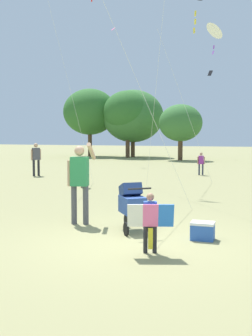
{
  "coord_description": "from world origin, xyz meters",
  "views": [
    {
      "loc": [
        2.31,
        -7.46,
        2.06
      ],
      "look_at": [
        -0.61,
        1.27,
        1.3
      ],
      "focal_mm": 44.86,
      "sensor_mm": 36.0,
      "label": 1
    }
  ],
  "objects_px": {
    "person_red_shirt": "(36,157)",
    "cooler_box": "(203,231)",
    "person_sitting_far": "(83,170)",
    "person_couple_left": "(201,162)",
    "child_with_butterfly_kite": "(150,218)",
    "kite_blue_high": "(214,32)",
    "person_adult_flyer": "(80,177)",
    "stroller": "(132,202)"
  },
  "relations": [
    {
      "from": "person_red_shirt",
      "to": "cooler_box",
      "type": "distance_m",
      "value": 13.6
    },
    {
      "from": "person_red_shirt",
      "to": "cooler_box",
      "type": "bearing_deg",
      "value": -46.02
    },
    {
      "from": "person_couple_left",
      "to": "person_sitting_far",
      "type": "bearing_deg",
      "value": -119.71
    },
    {
      "from": "cooler_box",
      "to": "person_red_shirt",
      "type": "bearing_deg",
      "value": 133.98
    },
    {
      "from": "stroller",
      "to": "cooler_box",
      "type": "height_order",
      "value": "stroller"
    },
    {
      "from": "person_red_shirt",
      "to": "person_adult_flyer",
      "type": "bearing_deg",
      "value": -54.52
    },
    {
      "from": "person_adult_flyer",
      "to": "person_couple_left",
      "type": "height_order",
      "value": "person_adult_flyer"
    },
    {
      "from": "child_with_butterfly_kite",
      "to": "kite_blue_high",
      "type": "relative_size",
      "value": 0.16
    },
    {
      "from": "child_with_butterfly_kite",
      "to": "person_red_shirt",
      "type": "xyz_separation_m",
      "value": [
        -8.71,
        11.0,
        0.31
      ]
    },
    {
      "from": "person_couple_left",
      "to": "cooler_box",
      "type": "bearing_deg",
      "value": -81.49
    },
    {
      "from": "person_adult_flyer",
      "to": "person_sitting_far",
      "type": "bearing_deg",
      "value": 113.6
    },
    {
      "from": "stroller",
      "to": "person_red_shirt",
      "type": "relative_size",
      "value": 0.66
    },
    {
      "from": "person_adult_flyer",
      "to": "person_red_shirt",
      "type": "distance_m",
      "value": 11.32
    },
    {
      "from": "person_adult_flyer",
      "to": "cooler_box",
      "type": "xyz_separation_m",
      "value": [
        2.86,
        -0.55,
        -0.9
      ]
    },
    {
      "from": "stroller",
      "to": "kite_blue_high",
      "type": "xyz_separation_m",
      "value": [
        0.54,
        9.3,
        5.57
      ]
    },
    {
      "from": "person_sitting_far",
      "to": "person_adult_flyer",
      "type": "bearing_deg",
      "value": -66.4
    },
    {
      "from": "kite_blue_high",
      "to": "person_sitting_far",
      "type": "distance_m",
      "value": 7.74
    },
    {
      "from": "person_sitting_far",
      "to": "person_couple_left",
      "type": "distance_m",
      "value": 7.15
    },
    {
      "from": "child_with_butterfly_kite",
      "to": "person_couple_left",
      "type": "relative_size",
      "value": 0.93
    },
    {
      "from": "cooler_box",
      "to": "person_sitting_far",
      "type": "bearing_deg",
      "value": 130.08
    },
    {
      "from": "person_sitting_far",
      "to": "person_red_shirt",
      "type": "bearing_deg",
      "value": 140.35
    },
    {
      "from": "child_with_butterfly_kite",
      "to": "stroller",
      "type": "relative_size",
      "value": 0.99
    },
    {
      "from": "person_adult_flyer",
      "to": "kite_blue_high",
      "type": "xyz_separation_m",
      "value": [
        1.86,
        9.04,
        5.1
      ]
    },
    {
      "from": "kite_blue_high",
      "to": "cooler_box",
      "type": "distance_m",
      "value": 11.36
    },
    {
      "from": "kite_blue_high",
      "to": "person_couple_left",
      "type": "height_order",
      "value": "kite_blue_high"
    },
    {
      "from": "stroller",
      "to": "person_couple_left",
      "type": "bearing_deg",
      "value": 91.69
    },
    {
      "from": "child_with_butterfly_kite",
      "to": "person_adult_flyer",
      "type": "bearing_deg",
      "value": 140.24
    },
    {
      "from": "person_adult_flyer",
      "to": "cooler_box",
      "type": "distance_m",
      "value": 3.04
    },
    {
      "from": "person_sitting_far",
      "to": "cooler_box",
      "type": "distance_m",
      "value": 8.47
    },
    {
      "from": "cooler_box",
      "to": "kite_blue_high",
      "type": "bearing_deg",
      "value": 95.91
    },
    {
      "from": "kite_blue_high",
      "to": "person_couple_left",
      "type": "xyz_separation_m",
      "value": [
        -0.9,
        3.08,
        -5.51
      ]
    },
    {
      "from": "kite_blue_high",
      "to": "person_sitting_far",
      "type": "bearing_deg",
      "value": -144.89
    },
    {
      "from": "stroller",
      "to": "kite_blue_high",
      "type": "height_order",
      "value": "kite_blue_high"
    },
    {
      "from": "kite_blue_high",
      "to": "cooler_box",
      "type": "xyz_separation_m",
      "value": [
        0.99,
        -9.59,
        -6.0
      ]
    },
    {
      "from": "person_adult_flyer",
      "to": "person_red_shirt",
      "type": "height_order",
      "value": "person_adult_flyer"
    },
    {
      "from": "kite_blue_high",
      "to": "person_couple_left",
      "type": "relative_size",
      "value": 5.81
    },
    {
      "from": "cooler_box",
      "to": "child_with_butterfly_kite",
      "type": "bearing_deg",
      "value": -120.51
    },
    {
      "from": "person_adult_flyer",
      "to": "stroller",
      "type": "distance_m",
      "value": 1.43
    },
    {
      "from": "person_red_shirt",
      "to": "person_couple_left",
      "type": "height_order",
      "value": "person_red_shirt"
    },
    {
      "from": "kite_blue_high",
      "to": "person_adult_flyer",
      "type": "bearing_deg",
      "value": -101.65
    },
    {
      "from": "stroller",
      "to": "kite_blue_high",
      "type": "bearing_deg",
      "value": 86.68
    },
    {
      "from": "child_with_butterfly_kite",
      "to": "person_sitting_far",
      "type": "distance_m",
      "value": 9.02
    }
  ]
}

